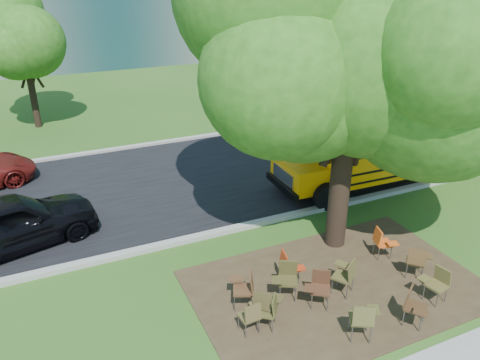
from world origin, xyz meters
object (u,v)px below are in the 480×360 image
school_bus (429,133)px  chair_5 (413,304)px  chair_4 (363,317)px  black_car (10,223)px  chair_9 (287,276)px  chair_11 (346,273)px  chair_12 (382,241)px  chair_6 (437,281)px  chair_0 (251,314)px  chair_8 (245,286)px  chair_1 (265,303)px  chair_3 (320,285)px  chair_7 (418,259)px  main_tree (354,46)px  chair_10 (288,265)px  chair_2 (269,308)px

school_bus → chair_5: bearing=-134.1°
chair_4 → black_car: size_ratio=0.21×
chair_5 → chair_9: size_ratio=0.99×
chair_9 → chair_11: size_ratio=0.96×
chair_12 → chair_11: bearing=-47.5°
chair_6 → chair_9: size_ratio=0.96×
chair_0 → chair_8: (0.25, 0.84, 0.07)m
chair_1 → chair_11: bearing=47.8°
chair_0 → chair_3: 1.85m
chair_0 → chair_7: 4.61m
main_tree → chair_8: bearing=-157.9°
chair_12 → black_car: black_car is taller
chair_9 → black_car: bearing=-12.9°
school_bus → chair_1: school_bus is taller
chair_3 → chair_4: size_ratio=0.94×
chair_11 → chair_0: bearing=152.3°
chair_9 → chair_10: (0.28, 0.41, -0.03)m
chair_8 → chair_12: (4.16, 0.29, -0.04)m
chair_3 → black_car: (-6.41, 5.59, 0.22)m
chair_6 → chair_9: 3.49m
school_bus → chair_3: size_ratio=12.21×
school_bus → chair_5: school_bus is taller
chair_10 → chair_4: bearing=23.5°
chair_4 → chair_11: (0.60, 1.41, -0.00)m
school_bus → chair_3: 9.30m
chair_0 → black_car: size_ratio=0.18×
school_bus → chair_5: 9.01m
school_bus → chair_7: size_ratio=11.99×
chair_9 → chair_10: bearing=-96.8°
school_bus → black_car: 14.31m
chair_2 → main_tree: bearing=-18.2°
main_tree → chair_2: size_ratio=10.74×
chair_2 → chair_6: size_ratio=0.95×
school_bus → chair_3: school_bus is taller
chair_4 → chair_7: (2.58, 1.18, -0.03)m
chair_3 → black_car: bearing=-6.7°
chair_5 → chair_7: chair_7 is taller
chair_6 → chair_4: bearing=86.7°
school_bus → chair_6: bearing=-130.5°
chair_3 → chair_8: chair_8 is taller
chair_4 → chair_8: bearing=161.1°
chair_3 → chair_7: chair_7 is taller
main_tree → school_bus: main_tree is taller
main_tree → chair_6: size_ratio=10.22×
chair_6 → chair_7: chair_7 is taller
chair_7 → black_car: (-9.19, 5.74, 0.21)m
chair_8 → school_bus: bearing=-42.0°
chair_5 → black_car: black_car is taller
school_bus → chair_1: (-9.28, -4.90, -1.00)m
main_tree → school_bus: 7.69m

